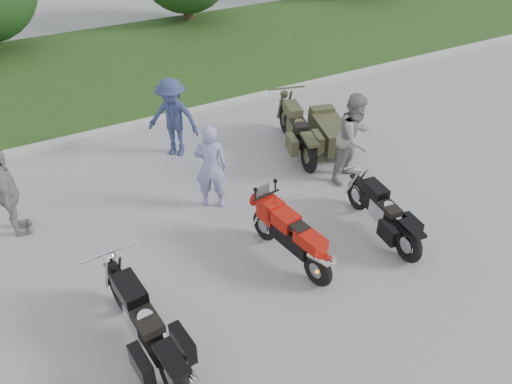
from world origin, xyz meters
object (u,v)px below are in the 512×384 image
person_stripe (211,167)px  person_back (8,193)px  sportbike_red (292,236)px  cruiser_right (385,216)px  cruiser_left (147,329)px  cruiser_sidecar (317,132)px  person_grey (355,138)px  person_denim (173,118)px

person_stripe → person_back: bearing=16.7°
sportbike_red → cruiser_right: bearing=-15.2°
sportbike_red → person_stripe: (-0.49, 2.11, 0.32)m
sportbike_red → person_back: person_back is taller
cruiser_right → person_stripe: (-2.33, 2.33, 0.44)m
person_stripe → person_back: 3.59m
cruiser_left → person_back: person_back is taller
person_back → sportbike_red: bearing=-122.9°
cruiser_sidecar → cruiser_right: bearing=-86.5°
person_stripe → person_grey: bearing=-158.2°
cruiser_sidecar → person_stripe: size_ratio=1.43×
cruiser_left → person_grey: bearing=17.7°
cruiser_right → person_back: person_back is taller
cruiser_left → person_back: bearing=102.7°
person_denim → cruiser_right: bearing=-19.3°
person_denim → cruiser_left: bearing=-70.7°
cruiser_right → person_grey: person_grey is taller
person_stripe → sportbike_red: bearing=135.0°
sportbike_red → person_grey: size_ratio=1.04×
person_denim → person_stripe: bearing=-47.8°
cruiser_sidecar → person_denim: person_denim is taller
person_stripe → person_grey: (2.97, -0.53, 0.08)m
cruiser_sidecar → person_grey: 1.40m
cruiser_left → cruiser_sidecar: bearing=28.7°
cruiser_left → person_back: 3.93m
person_back → person_denim: bearing=-65.9°
sportbike_red → cruiser_sidecar: 3.81m
sportbike_red → cruiser_right: (1.84, -0.22, -0.12)m
person_grey → person_denim: person_grey is taller
cruiser_right → person_denim: bearing=122.3°
person_denim → person_back: person_denim is taller
person_grey → person_denim: 3.96m
person_stripe → person_back: size_ratio=1.01×
person_grey → person_stripe: bearing=149.6°
cruiser_left → cruiser_sidecar: 6.30m
sportbike_red → person_grey: 2.96m
sportbike_red → person_denim: (-0.41, 4.30, 0.35)m
sportbike_red → person_grey: (2.48, 1.58, 0.40)m
cruiser_sidecar → person_stripe: bearing=-150.1°
sportbike_red → cruiser_right: sportbike_red is taller
sportbike_red → cruiser_right: size_ratio=0.90×
sportbike_red → cruiser_sidecar: size_ratio=0.79×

